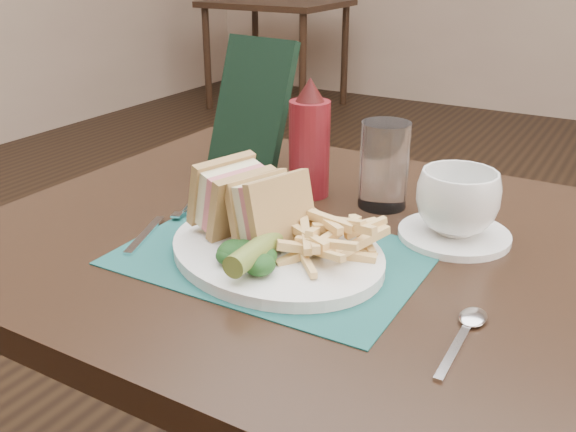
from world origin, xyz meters
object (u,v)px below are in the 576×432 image
Objects in this scene: sandwich_half_b at (261,204)px; saucer at (454,235)px; placemat at (274,255)px; coffee_cup at (458,202)px; plate at (276,251)px; table_bg_left at (277,55)px; ketchup_bottle at (309,138)px; check_presenter at (251,108)px; sandwich_half_a at (221,191)px; drinking_glass at (384,165)px.

sandwich_half_b is 0.27m from saucer.
placemat is at bearing 2.74° from sandwich_half_b.
sandwich_half_b is at bearing -141.59° from coffee_cup.
plate is at bearing -135.74° from saucer.
placemat is 0.25m from saucer.
saucer is (2.25, -3.23, 0.38)m from table_bg_left.
coffee_cup is at bearing -10.39° from ketchup_bottle.
check_presenter is at bearing 166.56° from coffee_cup.
coffee_cup is at bearing 57.85° from sandwich_half_b.
sandwich_half_b is at bearing 7.88° from sandwich_half_a.
table_bg_left is 9.69× the size of sandwich_half_b.
ketchup_bottle reaches higher than plate.
placemat is at bearing -137.07° from coffee_cup.
table_bg_left is at bearing 136.69° from sandwich_half_a.
check_presenter is at bearing 131.11° from sandwich_half_a.
sandwich_half_b is 0.32m from check_presenter.
saucer is 0.27m from ketchup_bottle.
ketchup_bottle is (-0.04, 0.21, 0.03)m from sandwich_half_b.
placemat is at bearing 172.03° from plate.
sandwich_half_a reaches higher than coffee_cup.
saucer is (0.27, 0.15, -0.06)m from sandwich_half_a.
ketchup_bottle is at bearing 169.61° from coffee_cup.
ketchup_bottle is 0.80× the size of check_presenter.
plate is 0.06m from sandwich_half_b.
drinking_glass is (0.08, 0.22, 0.00)m from sandwich_half_b.
plate is 2.74× the size of coffee_cup.
placemat is 0.35m from check_presenter.
sandwich_half_a is at bearing -172.58° from plate.
table_bg_left is at bearing 122.18° from ketchup_bottle.
placemat is at bearing -102.84° from drinking_glass.
plate is at bearing 4.76° from sandwich_half_a.
saucer is at bearing -10.39° from ketchup_bottle.
placemat is at bearing -72.75° from ketchup_bottle.
sandwich_half_b is at bearing -78.09° from ketchup_bottle.
sandwich_half_b is 0.62× the size of saucer.
plate is 1.61× the size of ketchup_bottle.
ketchup_bottle is at bearing -11.22° from check_presenter.
drinking_glass reaches higher than coffee_cup.
table_bg_left is 6.00× the size of saucer.
drinking_glass is at bearing 77.16° from placemat.
check_presenter is at bearing 127.90° from placemat.
ketchup_bottle is (-0.25, 0.05, 0.09)m from saucer.
check_presenter reaches higher than sandwich_half_b.
table_bg_left is 3.96m from coffee_cup.
saucer is 0.64× the size of check_presenter.
plate is at bearing -26.99° from placemat.
table_bg_left is 3.84m from drinking_glass.
check_presenter is at bearing 144.80° from sandwich_half_b.
ketchup_bottle is (2.00, -3.18, 0.47)m from table_bg_left.
drinking_glass reaches higher than placemat.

